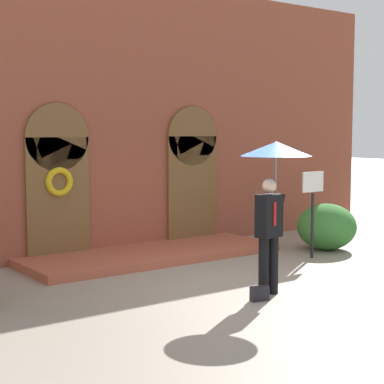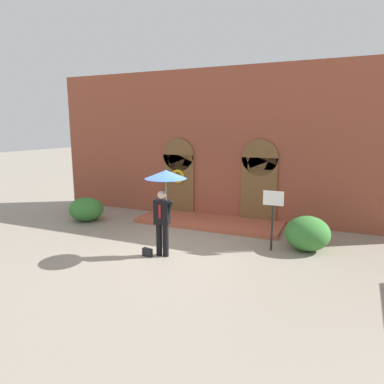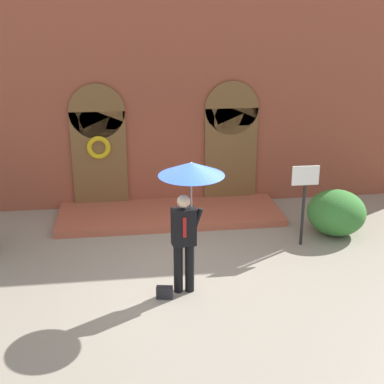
{
  "view_description": "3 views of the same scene",
  "coord_description": "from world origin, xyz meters",
  "px_view_note": "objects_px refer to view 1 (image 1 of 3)",
  "views": [
    {
      "loc": [
        -6.77,
        -7.51,
        2.54
      ],
      "look_at": [
        -0.35,
        1.24,
        1.49
      ],
      "focal_mm": 60.0,
      "sensor_mm": 36.0,
      "label": 1
    },
    {
      "loc": [
        4.17,
        -8.2,
        3.45
      ],
      "look_at": [
        0.1,
        1.29,
        1.5
      ],
      "focal_mm": 32.0,
      "sensor_mm": 36.0,
      "label": 2
    },
    {
      "loc": [
        -1.01,
        -8.6,
        4.83
      ],
      "look_at": [
        0.28,
        1.16,
        1.3
      ],
      "focal_mm": 50.0,
      "sensor_mm": 36.0,
      "label": 3
    }
  ],
  "objects_px": {
    "shrub_right": "(327,227)",
    "handbag": "(260,294)",
    "person_with_umbrella": "(274,171)",
    "sign_post": "(313,200)"
  },
  "relations": [
    {
      "from": "person_with_umbrella",
      "to": "shrub_right",
      "type": "bearing_deg",
      "value": 30.31
    },
    {
      "from": "sign_post",
      "to": "shrub_right",
      "type": "bearing_deg",
      "value": 26.01
    },
    {
      "from": "sign_post",
      "to": "person_with_umbrella",
      "type": "bearing_deg",
      "value": -148.23
    },
    {
      "from": "person_with_umbrella",
      "to": "sign_post",
      "type": "xyz_separation_m",
      "value": [
        2.55,
        1.58,
        -0.75
      ]
    },
    {
      "from": "person_with_umbrella",
      "to": "sign_post",
      "type": "relative_size",
      "value": 1.37
    },
    {
      "from": "handbag",
      "to": "sign_post",
      "type": "relative_size",
      "value": 0.16
    },
    {
      "from": "sign_post",
      "to": "shrub_right",
      "type": "height_order",
      "value": "sign_post"
    },
    {
      "from": "shrub_right",
      "to": "handbag",
      "type": "bearing_deg",
      "value": -150.44
    },
    {
      "from": "person_with_umbrella",
      "to": "handbag",
      "type": "relative_size",
      "value": 8.44
    },
    {
      "from": "person_with_umbrella",
      "to": "sign_post",
      "type": "height_order",
      "value": "person_with_umbrella"
    }
  ]
}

